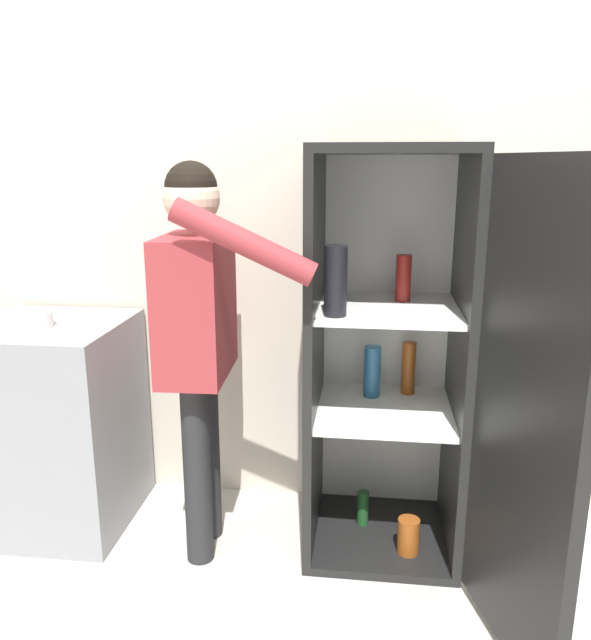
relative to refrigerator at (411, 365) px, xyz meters
The scene contains 6 objects.
ground_plane 1.07m from the refrigerator, 129.01° to the right, with size 12.00×12.00×0.00m, color beige.
wall_back 0.77m from the refrigerator, 135.28° to the left, with size 7.00×0.06×2.55m.
refrigerator is the anchor object (origin of this frame).
person 0.84m from the refrigerator, behind, with size 0.62×0.56×1.58m.
counter 1.56m from the refrigerator, behind, with size 0.62×0.62×0.91m.
bowl 1.54m from the refrigerator, behind, with size 0.16×0.16×0.06m.
Camera 1 is at (0.28, -1.77, 1.58)m, focal length 35.00 mm.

